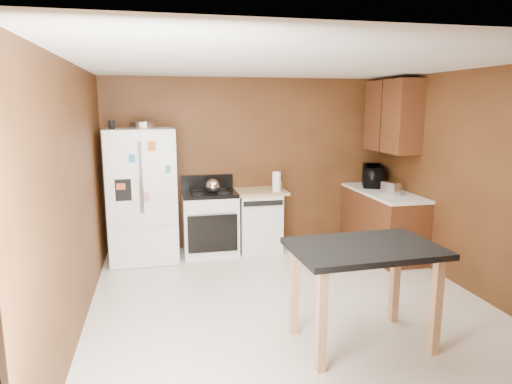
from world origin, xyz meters
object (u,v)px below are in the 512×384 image
object	(u,v)px
gas_range	(210,222)
dishwasher	(258,219)
refrigerator	(143,195)
toaster	(391,188)
kettle	(213,186)
paper_towel	(276,182)
microwave	(373,177)
roasting_pan	(143,125)
pen_cup	(112,125)
green_canister	(279,185)
island	(364,261)

from	to	relation	value
gas_range	dishwasher	bearing A→B (deg)	1.94
refrigerator	gas_range	size ratio (longest dim) A/B	1.64
toaster	kettle	bearing A→B (deg)	144.30
paper_towel	dishwasher	bearing A→B (deg)	149.43
kettle	paper_towel	bearing A→B (deg)	-1.06
microwave	dishwasher	bearing A→B (deg)	109.28
microwave	kettle	bearing A→B (deg)	112.88
roasting_pan	microwave	size ratio (longest dim) A/B	0.68
pen_cup	refrigerator	bearing A→B (deg)	21.68
gas_range	dishwasher	size ratio (longest dim) A/B	1.24
roasting_pan	paper_towel	distance (m)	1.99
paper_towel	refrigerator	world-z (taller)	refrigerator
toaster	gas_range	distance (m)	2.57
microwave	paper_towel	bearing A→B (deg)	114.05
pen_cup	paper_towel	size ratio (longest dim) A/B	0.42
green_canister	island	xyz separation A→B (m)	(-0.02, -2.91, -0.17)
microwave	gas_range	bearing A→B (deg)	110.64
toaster	dishwasher	size ratio (longest dim) A/B	0.26
roasting_pan	dishwasher	size ratio (longest dim) A/B	0.40
island	pen_cup	bearing A→B (deg)	130.78
refrigerator	island	size ratio (longest dim) A/B	1.39
paper_towel	green_canister	distance (m)	0.23
kettle	paper_towel	distance (m)	0.91
toaster	island	xyz separation A→B (m)	(-1.39, -2.11, -0.21)
island	microwave	bearing A→B (deg)	62.48
microwave	roasting_pan	bearing A→B (deg)	111.18
island	kettle	bearing A→B (deg)	109.73
gas_range	paper_towel	bearing A→B (deg)	-6.76
refrigerator	gas_range	xyz separation A→B (m)	(0.91, 0.06, -0.44)
kettle	paper_towel	xyz separation A→B (m)	(0.91, -0.02, 0.03)
gas_range	island	bearing A→B (deg)	-70.16
gas_range	island	xyz separation A→B (m)	(1.02, -2.83, 0.31)
roasting_pan	refrigerator	bearing A→B (deg)	-134.44
pen_cup	green_canister	distance (m)	2.48
pen_cup	kettle	xyz separation A→B (m)	(1.29, 0.10, -0.86)
pen_cup	green_canister	world-z (taller)	pen_cup
refrigerator	gas_range	distance (m)	1.01
pen_cup	kettle	size ratio (longest dim) A/B	0.60
island	roasting_pan	bearing A→B (deg)	123.72
green_canister	island	bearing A→B (deg)	-90.42
pen_cup	toaster	distance (m)	3.80
refrigerator	roasting_pan	bearing A→B (deg)	45.56
roasting_pan	green_canister	world-z (taller)	roasting_pan
gas_range	island	distance (m)	3.03
pen_cup	gas_range	world-z (taller)	pen_cup
roasting_pan	island	distance (m)	3.56
pen_cup	toaster	size ratio (longest dim) A/B	0.50
pen_cup	island	bearing A→B (deg)	-49.22
dishwasher	microwave	bearing A→B (deg)	-2.73
toaster	refrigerator	size ratio (longest dim) A/B	0.13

